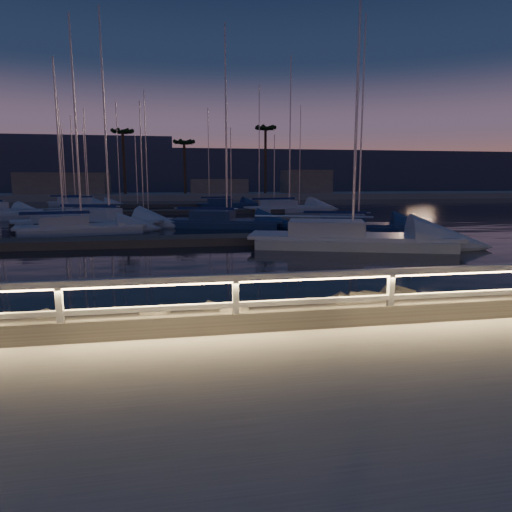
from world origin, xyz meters
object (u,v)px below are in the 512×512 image
object	(u,v)px
sailboat_g	(107,220)
sailboat_a	(61,221)
sailboat_d	(347,238)
sailboat_h	(355,225)
sailboat_m	(74,203)
sailboat_l	(287,208)
sailboat_k	(226,204)
guard_rail	(175,292)
sailboat_n	(87,204)
sailboat_f	(78,227)
sailboat_c	(224,221)

from	to	relation	value
sailboat_g	sailboat_a	bearing A→B (deg)	-154.13
sailboat_a	sailboat_g	world-z (taller)	sailboat_g
sailboat_a	sailboat_d	xyz separation A→B (m)	(16.43, -13.09, 0.05)
sailboat_d	sailboat_h	xyz separation A→B (m)	(3.23, 6.82, -0.07)
sailboat_m	sailboat_l	bearing A→B (deg)	-35.46
sailboat_d	sailboat_k	size ratio (longest dim) A/B	1.35
guard_rail	sailboat_k	bearing A→B (deg)	82.52
sailboat_d	sailboat_m	bearing A→B (deg)	134.96
sailboat_a	sailboat_k	world-z (taller)	sailboat_k
sailboat_l	sailboat_n	xyz separation A→B (m)	(-22.41, 13.45, -0.04)
sailboat_f	sailboat_m	bearing A→B (deg)	89.72
sailboat_d	sailboat_c	bearing A→B (deg)	132.75
sailboat_f	guard_rail	bearing A→B (deg)	-86.96
sailboat_d	sailboat_h	world-z (taller)	sailboat_d
sailboat_c	sailboat_f	world-z (taller)	sailboat_c
sailboat_d	sailboat_m	world-z (taller)	sailboat_d
sailboat_f	sailboat_k	size ratio (longest dim) A/B	1.03
sailboat_a	sailboat_c	world-z (taller)	sailboat_c
sailboat_n	guard_rail	bearing A→B (deg)	-81.70
sailboat_d	sailboat_l	size ratio (longest dim) A/B	1.09
sailboat_c	sailboat_g	distance (m)	8.65
sailboat_k	sailboat_n	distance (m)	17.46
sailboat_c	sailboat_a	bearing A→B (deg)	-170.98
sailboat_g	guard_rail	bearing A→B (deg)	-55.40
sailboat_h	sailboat_n	distance (m)	39.06
sailboat_k	sailboat_n	world-z (taller)	sailboat_k
sailboat_a	sailboat_d	world-z (taller)	sailboat_d
guard_rail	sailboat_n	distance (m)	53.45
sailboat_h	sailboat_n	xyz separation A→B (m)	(-22.34, 32.04, 0.01)
sailboat_l	sailboat_m	xyz separation A→B (m)	(-24.50, 16.07, -0.03)
sailboat_d	guard_rail	bearing A→B (deg)	-104.20
guard_rail	sailboat_m	world-z (taller)	sailboat_m
guard_rail	sailboat_a	world-z (taller)	sailboat_a
sailboat_a	sailboat_l	bearing A→B (deg)	13.06
guard_rail	sailboat_h	distance (m)	23.47
sailboat_l	sailboat_a	bearing A→B (deg)	-159.69
guard_rail	sailboat_h	world-z (taller)	sailboat_h
sailboat_a	sailboat_n	size ratio (longest dim) A/B	0.98
sailboat_g	sailboat_m	distance (m)	29.40
sailboat_d	sailboat_f	world-z (taller)	sailboat_d
sailboat_a	sailboat_m	distance (m)	28.79
sailboat_l	sailboat_c	bearing A→B (deg)	-131.13
sailboat_c	sailboat_k	world-z (taller)	sailboat_c
guard_rail	sailboat_h	bearing A→B (deg)	60.09
sailboat_h	sailboat_k	world-z (taller)	sailboat_h
sailboat_g	sailboat_m	size ratio (longest dim) A/B	1.31
sailboat_m	sailboat_d	bearing A→B (deg)	-65.12
sailboat_f	sailboat_n	world-z (taller)	sailboat_f
sailboat_f	sailboat_n	bearing A→B (deg)	86.91
sailboat_c	sailboat_n	world-z (taller)	sailboat_c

